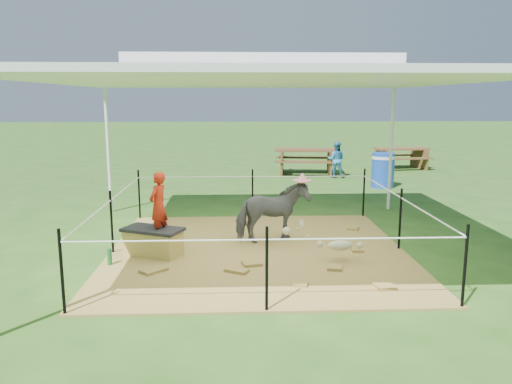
{
  "coord_description": "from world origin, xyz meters",
  "views": [
    {
      "loc": [
        -0.34,
        -7.53,
        2.38
      ],
      "look_at": [
        0.0,
        0.6,
        0.85
      ],
      "focal_mm": 35.0,
      "sensor_mm": 36.0,
      "label": 1
    }
  ],
  "objects_px": {
    "straw_bale": "(153,243)",
    "green_bottle": "(110,257)",
    "woman": "(158,199)",
    "picnic_table_near": "(306,161)",
    "foal": "(340,243)",
    "picnic_table_far": "(401,158)",
    "trash_barrel": "(383,170)",
    "distant_person": "(336,160)",
    "pony": "(272,212)"
  },
  "relations": [
    {
      "from": "distant_person",
      "to": "picnic_table_far",
      "type": "bearing_deg",
      "value": -132.69
    },
    {
      "from": "green_bottle",
      "to": "picnic_table_far",
      "type": "xyz_separation_m",
      "value": [
        7.48,
        9.84,
        0.22
      ]
    },
    {
      "from": "trash_barrel",
      "to": "picnic_table_near",
      "type": "xyz_separation_m",
      "value": [
        -1.75,
        2.5,
        -0.06
      ]
    },
    {
      "from": "green_bottle",
      "to": "distant_person",
      "type": "bearing_deg",
      "value": 58.74
    },
    {
      "from": "green_bottle",
      "to": "picnic_table_near",
      "type": "height_order",
      "value": "picnic_table_near"
    },
    {
      "from": "trash_barrel",
      "to": "distant_person",
      "type": "height_order",
      "value": "distant_person"
    },
    {
      "from": "green_bottle",
      "to": "distant_person",
      "type": "distance_m",
      "value": 9.42
    },
    {
      "from": "straw_bale",
      "to": "trash_barrel",
      "type": "bearing_deg",
      "value": 48.04
    },
    {
      "from": "foal",
      "to": "picnic_table_far",
      "type": "relative_size",
      "value": 0.55
    },
    {
      "from": "trash_barrel",
      "to": "picnic_table_far",
      "type": "xyz_separation_m",
      "value": [
        1.67,
        3.54,
        -0.11
      ]
    },
    {
      "from": "foal",
      "to": "picnic_table_far",
      "type": "bearing_deg",
      "value": 64.32
    },
    {
      "from": "green_bottle",
      "to": "picnic_table_near",
      "type": "xyz_separation_m",
      "value": [
        4.06,
        8.8,
        0.26
      ]
    },
    {
      "from": "straw_bale",
      "to": "foal",
      "type": "xyz_separation_m",
      "value": [
        2.79,
        -0.42,
        0.08
      ]
    },
    {
      "from": "trash_barrel",
      "to": "distant_person",
      "type": "relative_size",
      "value": 0.85
    },
    {
      "from": "straw_bale",
      "to": "distant_person",
      "type": "bearing_deg",
      "value": 60.29
    },
    {
      "from": "straw_bale",
      "to": "picnic_table_far",
      "type": "bearing_deg",
      "value": 53.57
    },
    {
      "from": "woman",
      "to": "picnic_table_far",
      "type": "distance_m",
      "value": 11.62
    },
    {
      "from": "green_bottle",
      "to": "woman",
      "type": "bearing_deg",
      "value": 34.7
    },
    {
      "from": "woman",
      "to": "picnic_table_far",
      "type": "bearing_deg",
      "value": 168.04
    },
    {
      "from": "foal",
      "to": "straw_bale",
      "type": "bearing_deg",
      "value": 168.75
    },
    {
      "from": "pony",
      "to": "trash_barrel",
      "type": "relative_size",
      "value": 1.27
    },
    {
      "from": "straw_bale",
      "to": "trash_barrel",
      "type": "distance_m",
      "value": 7.87
    },
    {
      "from": "picnic_table_near",
      "to": "straw_bale",
      "type": "bearing_deg",
      "value": -106.08
    },
    {
      "from": "straw_bale",
      "to": "distant_person",
      "type": "xyz_separation_m",
      "value": [
        4.33,
        7.59,
        0.34
      ]
    },
    {
      "from": "trash_barrel",
      "to": "picnic_table_near",
      "type": "relative_size",
      "value": 0.48
    },
    {
      "from": "picnic_table_near",
      "to": "woman",
      "type": "bearing_deg",
      "value": -105.5
    },
    {
      "from": "green_bottle",
      "to": "picnic_table_far",
      "type": "relative_size",
      "value": 0.13
    },
    {
      "from": "pony",
      "to": "picnic_table_far",
      "type": "xyz_separation_m",
      "value": [
        5.06,
        8.77,
        -0.17
      ]
    },
    {
      "from": "picnic_table_far",
      "to": "trash_barrel",
      "type": "bearing_deg",
      "value": -121.91
    },
    {
      "from": "trash_barrel",
      "to": "picnic_table_near",
      "type": "bearing_deg",
      "value": 125.04
    },
    {
      "from": "foal",
      "to": "trash_barrel",
      "type": "distance_m",
      "value": 6.74
    },
    {
      "from": "pony",
      "to": "foal",
      "type": "height_order",
      "value": "pony"
    },
    {
      "from": "straw_bale",
      "to": "foal",
      "type": "distance_m",
      "value": 2.82
    },
    {
      "from": "straw_bale",
      "to": "green_bottle",
      "type": "bearing_deg",
      "value": -140.71
    },
    {
      "from": "straw_bale",
      "to": "picnic_table_far",
      "type": "distance_m",
      "value": 11.67
    },
    {
      "from": "green_bottle",
      "to": "picnic_table_near",
      "type": "bearing_deg",
      "value": 65.23
    },
    {
      "from": "straw_bale",
      "to": "distant_person",
      "type": "height_order",
      "value": "distant_person"
    },
    {
      "from": "picnic_table_near",
      "to": "trash_barrel",
      "type": "bearing_deg",
      "value": -48.25
    },
    {
      "from": "pony",
      "to": "distant_person",
      "type": "height_order",
      "value": "distant_person"
    },
    {
      "from": "woman",
      "to": "distant_person",
      "type": "relative_size",
      "value": 0.91
    },
    {
      "from": "distant_person",
      "to": "pony",
      "type": "bearing_deg",
      "value": 83.11
    },
    {
      "from": "pony",
      "to": "picnic_table_far",
      "type": "height_order",
      "value": "pony"
    },
    {
      "from": "distant_person",
      "to": "foal",
      "type": "bearing_deg",
      "value": 91.68
    },
    {
      "from": "picnic_table_near",
      "to": "picnic_table_far",
      "type": "relative_size",
      "value": 1.11
    },
    {
      "from": "green_bottle",
      "to": "pony",
      "type": "xyz_separation_m",
      "value": [
        2.41,
        1.07,
        0.39
      ]
    },
    {
      "from": "foal",
      "to": "trash_barrel",
      "type": "xyz_separation_m",
      "value": [
        2.47,
        6.26,
        0.17
      ]
    },
    {
      "from": "picnic_table_far",
      "to": "distant_person",
      "type": "distance_m",
      "value": 3.16
    },
    {
      "from": "woman",
      "to": "green_bottle",
      "type": "xyz_separation_m",
      "value": [
        -0.65,
        -0.45,
        -0.76
      ]
    },
    {
      "from": "woman",
      "to": "picnic_table_near",
      "type": "relative_size",
      "value": 0.52
    },
    {
      "from": "straw_bale",
      "to": "pony",
      "type": "distance_m",
      "value": 1.99
    }
  ]
}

